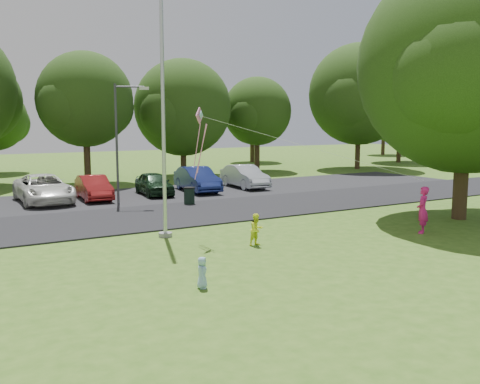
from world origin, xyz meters
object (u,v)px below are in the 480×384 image
big_tree (467,71)px  woman (423,210)px  child_yellow (257,229)px  kite (208,130)px  child_blue (202,273)px  flagpole (163,123)px  trash_can (189,196)px  street_lamp (121,133)px

big_tree → woman: big_tree is taller
big_tree → child_yellow: big_tree is taller
kite → child_blue: bearing=-159.2°
flagpole → kite: flagpole is taller
flagpole → kite: 1.75m
flagpole → child_yellow: bearing=-52.9°
big_tree → child_blue: (-13.86, -2.93, -5.89)m
woman → child_yellow: bearing=-52.4°
flagpole → big_tree: 12.89m
child_blue → trash_can: bearing=1.7°
trash_can → child_yellow: (-1.79, -9.17, 0.10)m
woman → child_yellow: size_ratio=1.61×
big_tree → woman: bearing=-162.8°
street_lamp → child_yellow: 11.24m
trash_can → kite: bearing=-110.4°
woman → big_tree: bearing=157.7°
street_lamp → child_blue: (-2.59, -14.03, -3.21)m
street_lamp → woman: bearing=-33.6°
big_tree → kite: big_tree is taller
flagpole → street_lamp: 7.99m
flagpole → woman: flagpole is taller
woman → kite: bearing=-61.1°
flagpole → big_tree: (12.30, -3.20, 2.13)m
flagpole → child_blue: bearing=-104.3°
trash_can → child_blue: (-5.51, -12.45, -0.05)m
trash_can → child_yellow: child_yellow is taller
woman → child_blue: woman is taller
flagpole → child_yellow: flagpole is taller
trash_can → street_lamp: bearing=151.5°
flagpole → trash_can: (3.95, 6.32, -3.71)m
child_blue → child_yellow: bearing=-23.0°
flagpole → child_yellow: 5.08m
flagpole → trash_can: bearing=58.0°
flagpole → child_yellow: (2.16, -2.85, -3.61)m
child_yellow → child_blue: size_ratio=1.35×
street_lamp → big_tree: bearing=-20.0°
kite → big_tree: bearing=-49.7°
trash_can → child_yellow: size_ratio=0.82×
woman → child_blue: bearing=-29.5°
kite → trash_can: bearing=29.4°
big_tree → kite: bearing=170.6°
child_blue → big_tree: bearing=-52.5°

